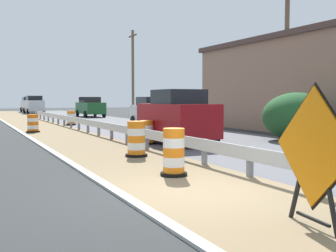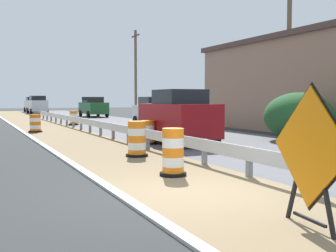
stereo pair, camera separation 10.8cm
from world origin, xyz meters
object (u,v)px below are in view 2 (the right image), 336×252
Objects in this scene: car_trailing_near_lane at (93,107)px; car_trailing_far_lane at (33,104)px; traffic_barrel_nearest at (173,154)px; traffic_barrel_far at (35,124)px; utility_pole_mid at (136,73)px; traffic_barrel_mid at (148,134)px; car_lead_far_lane at (178,117)px; car_mid_far_lane at (156,111)px; utility_pole_near at (289,56)px; traffic_barrel_close at (137,140)px; car_lead_near_lane at (37,105)px; warning_sign_diamond at (310,152)px; traffic_barrel_farther at (74,119)px.

car_trailing_near_lane is 19.35m from car_trailing_far_lane.
traffic_barrel_nearest is 14.85m from traffic_barrel_far.
traffic_barrel_mid is at bearing -109.36° from utility_pole_mid.
utility_pole_mid reaches higher than traffic_barrel_mid.
car_lead_far_lane is at bearing -106.25° from utility_pole_mid.
traffic_barrel_mid is (2.08, 6.63, -0.08)m from traffic_barrel_nearest.
traffic_barrel_far is 8.23m from car_mid_far_lane.
car_lead_far_lane is 8.19m from utility_pole_near.
utility_pole_mid is (9.44, 27.57, 3.68)m from traffic_barrel_nearest.
traffic_barrel_far is at bearing -24.81° from car_trailing_near_lane.
traffic_barrel_close is at bearing -110.55° from utility_pole_mid.
utility_pole_mid reaches higher than car_trailing_far_lane.
car_trailing_near_lane is at bearing -164.31° from car_lead_near_lane.
warning_sign_diamond is at bearing -15.61° from car_mid_far_lane.
car_lead_near_lane is (0.96, 24.95, 0.66)m from traffic_barrel_farther.
traffic_barrel_mid is 13.77m from traffic_barrel_farther.
traffic_barrel_farther reaches higher than traffic_barrel_mid.
utility_pole_mid is (7.31, 7.17, 3.75)m from traffic_barrel_farther.
car_mid_far_lane is 0.99× the size of car_trailing_far_lane.
traffic_barrel_farther is at bearing 4.02° from car_lead_far_lane.
warning_sign_diamond is at bearing 162.66° from car_lead_far_lane.
traffic_barrel_farther is 15.19m from utility_pole_near.
car_trailing_near_lane is (6.92, 37.48, -0.06)m from warning_sign_diamond.
car_lead_near_lane is 19.14m from utility_pole_mid.
utility_pole_near is at bearing -28.92° from traffic_barrel_far.
utility_pole_near is at bearing 26.38° from car_mid_far_lane.
car_trailing_near_lane reaches higher than traffic_barrel_far.
traffic_barrel_farther is (0.05, 13.77, 0.01)m from traffic_barrel_mid.
traffic_barrel_nearest is at bearing 174.56° from car_lead_near_lane.
car_trailing_far_lane is (-3.46, 35.34, 0.07)m from car_mid_far_lane.
car_mid_far_lane is (4.67, -3.63, 0.54)m from traffic_barrel_farther.
traffic_barrel_far reaches higher than traffic_barrel_mid.
utility_pole_mid reaches higher than car_lead_near_lane.
utility_pole_mid reaches higher than traffic_barrel_far.
car_mid_far_lane is 35.51m from car_trailing_far_lane.
traffic_barrel_close is 1.14× the size of traffic_barrel_far.
car_lead_near_lane reaches higher than traffic_barrel_close.
car_trailing_near_lane is (4.76, 12.68, 0.57)m from traffic_barrel_farther.
utility_pole_near is at bearing 7.49° from car_trailing_near_lane.
traffic_barrel_far is (-3.25, 8.18, 0.01)m from traffic_barrel_mid.
traffic_barrel_nearest is at bearing -107.45° from traffic_barrel_mid.
traffic_barrel_close is 0.24× the size of car_mid_far_lane.
car_lead_near_lane is (1.01, 38.73, 0.68)m from traffic_barrel_mid.
utility_pole_near is at bearing -122.23° from warning_sign_diamond.
car_trailing_near_lane reaches higher than traffic_barrel_mid.
traffic_barrel_farther is (3.30, 5.60, 0.00)m from traffic_barrel_far.
traffic_barrel_farther is at bearing 176.26° from car_lead_near_lane.
car_lead_near_lane is 39.10m from car_lead_far_lane.
car_trailing_far_lane reaches higher than traffic_barrel_far.
utility_pole_mid is at bearing 93.42° from utility_pole_near.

